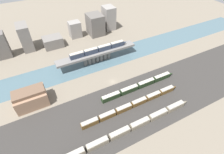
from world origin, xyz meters
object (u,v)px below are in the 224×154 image
train_yard_near (132,127)px  warehouse_building (31,98)px  train_yard_mid (133,104)px  train_yard_far (139,86)px  train_on_bridge (99,49)px

train_yard_near → warehouse_building: warehouse_building is taller
train_yard_mid → warehouse_building: size_ratio=3.67×
train_yard_mid → train_yard_far: (12.11, 11.31, 0.15)m
train_on_bridge → warehouse_building: bearing=-158.5°
train_yard_near → train_yard_far: (20.83, 23.99, 0.06)m
train_on_bridge → train_yard_near: train_on_bridge is taller
train_yard_mid → warehouse_building: warehouse_building is taller
train_yard_far → train_yard_near: bearing=-131.0°
train_on_bridge → train_yard_mid: (-1.18, -50.83, -8.93)m
train_yard_mid → warehouse_building: bearing=150.8°
train_yard_far → train_on_bridge: bearing=105.5°
train_yard_far → warehouse_building: warehouse_building is taller
train_yard_near → warehouse_building: (-44.14, 42.23, 3.58)m
train_yard_near → train_yard_far: size_ratio=1.38×
train_yard_mid → warehouse_building: (-52.86, 29.56, 3.66)m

